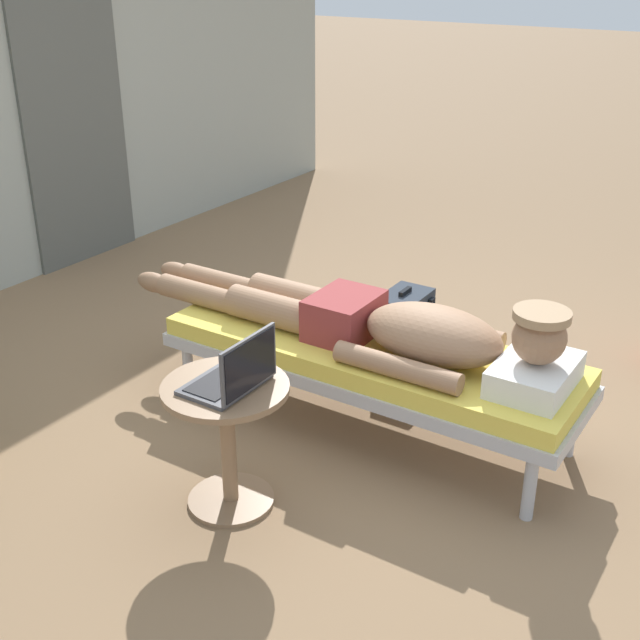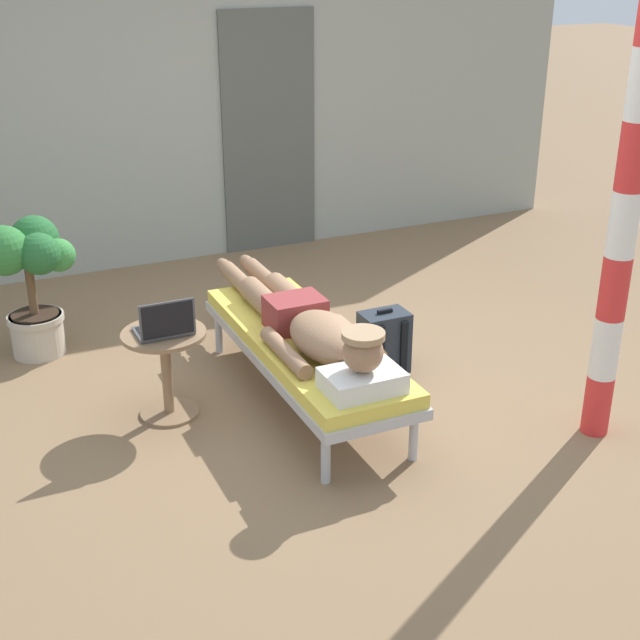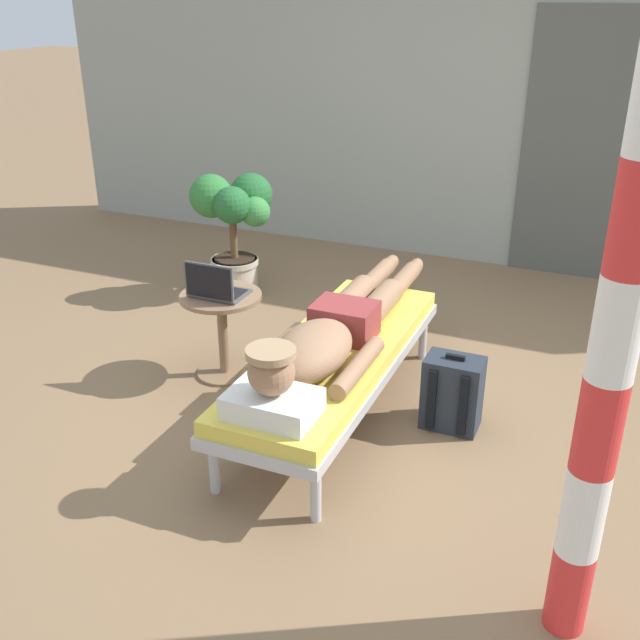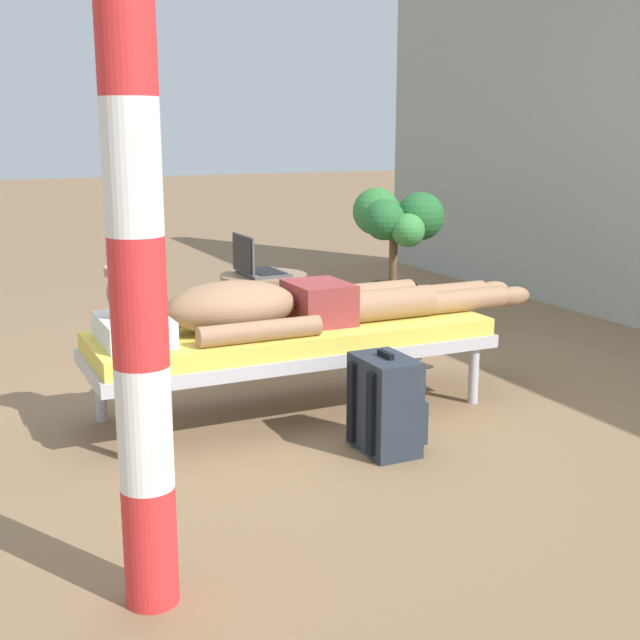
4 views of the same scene
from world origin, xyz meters
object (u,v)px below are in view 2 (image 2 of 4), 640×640
(person_reclining, at_px, (309,325))
(side_table, at_px, (166,359))
(lounge_chair, at_px, (304,347))
(porch_post, at_px, (623,224))
(potted_plant, at_px, (29,271))
(laptop, at_px, (165,326))
(backpack, at_px, (383,342))

(person_reclining, bearing_deg, side_table, 163.28)
(lounge_chair, relative_size, side_table, 3.61)
(side_table, relative_size, porch_post, 0.22)
(potted_plant, bearing_deg, person_reclining, -46.01)
(lounge_chair, distance_m, side_table, 0.81)
(laptop, xyz_separation_m, backpack, (1.40, 0.03, -0.39))
(lounge_chair, bearing_deg, person_reclining, -90.00)
(person_reclining, height_order, backpack, person_reclining)
(lounge_chair, relative_size, porch_post, 0.78)
(lounge_chair, bearing_deg, side_table, 167.82)
(person_reclining, bearing_deg, potted_plant, 133.99)
(backpack, bearing_deg, porch_post, -58.40)
(person_reclining, bearing_deg, backpack, 19.56)
(side_table, distance_m, backpack, 1.41)
(backpack, bearing_deg, person_reclining, -160.44)
(side_table, height_order, laptop, laptop)
(backpack, height_order, potted_plant, potted_plant)
(backpack, bearing_deg, lounge_chair, -166.16)
(side_table, distance_m, laptop, 0.23)
(person_reclining, relative_size, side_table, 4.15)
(lounge_chair, distance_m, potted_plant, 1.92)
(lounge_chair, distance_m, person_reclining, 0.19)
(potted_plant, relative_size, porch_post, 0.38)
(person_reclining, height_order, side_table, person_reclining)
(laptop, bearing_deg, side_table, 90.00)
(side_table, bearing_deg, person_reclining, -16.72)
(lounge_chair, bearing_deg, porch_post, -37.38)
(lounge_chair, height_order, potted_plant, potted_plant)
(lounge_chair, height_order, laptop, laptop)
(laptop, height_order, backpack, laptop)
(side_table, xyz_separation_m, backpack, (1.40, -0.02, -0.16))
(person_reclining, distance_m, porch_post, 1.78)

